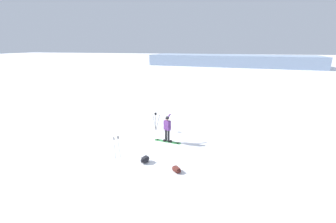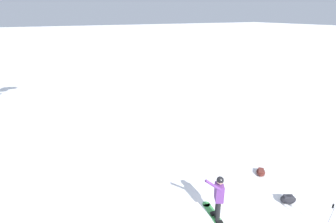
{
  "view_description": "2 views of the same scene",
  "coord_description": "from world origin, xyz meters",
  "views": [
    {
      "loc": [
        -3.68,
        12.41,
        6.02
      ],
      "look_at": [
        -0.72,
        -0.37,
        2.08
      ],
      "focal_mm": 23.77,
      "sensor_mm": 36.0,
      "label": 1
    },
    {
      "loc": [
        4.69,
        -5.13,
        6.61
      ],
      "look_at": [
        -1.49,
        -1.92,
        3.94
      ],
      "focal_mm": 27.51,
      "sensor_mm": 36.0,
      "label": 2
    }
  ],
  "objects": [
    {
      "name": "distant_ridge",
      "position": [
        -6.67,
        -58.06,
        1.58
      ],
      "size": [
        48.65,
        18.21,
        3.15
      ],
      "color": "#94AAC7",
      "rests_on": "ground_plane"
    },
    {
      "name": "snowboard",
      "position": [
        -0.66,
        -0.48,
        0.02
      ],
      "size": [
        1.81,
        0.52,
        0.1
      ],
      "color": "#3F994C",
      "rests_on": "ground_plane"
    },
    {
      "name": "gear_bag_small",
      "position": [
        -1.9,
        2.87,
        0.12
      ],
      "size": [
        0.69,
        0.69,
        0.23
      ],
      "color": "#4C1E19",
      "rests_on": "ground_plane"
    },
    {
      "name": "ground_plane",
      "position": [
        0.0,
        0.0,
        0.0
      ],
      "size": [
        300.0,
        300.0,
        0.0
      ],
      "primitive_type": "plane",
      "color": "white"
    },
    {
      "name": "ski_poles",
      "position": [
        1.56,
        2.23,
        0.83
      ],
      "size": [
        0.29,
        0.32,
        1.26
      ],
      "color": "gray",
      "rests_on": "ground_plane"
    },
    {
      "name": "camera_tripod",
      "position": [
        0.64,
        -2.29,
        0.95
      ],
      "size": [
        0.57,
        0.51,
        1.33
      ],
      "color": "#262628",
      "rests_on": "ground_plane"
    },
    {
      "name": "gear_bag_large",
      "position": [
        -0.1,
        2.36,
        0.18
      ],
      "size": [
        0.55,
        0.66,
        0.34
      ],
      "color": "black",
      "rests_on": "ground_plane"
    },
    {
      "name": "snowboarder",
      "position": [
        -0.65,
        -0.48,
        1.06
      ],
      "size": [
        0.48,
        0.78,
        1.76
      ],
      "color": "black",
      "rests_on": "ground_plane"
    }
  ]
}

